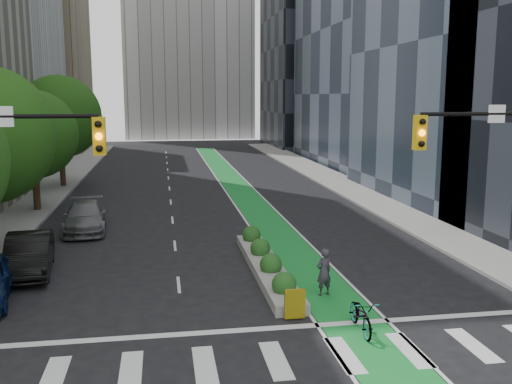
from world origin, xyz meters
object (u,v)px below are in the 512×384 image
object	(u,v)px
cyclist	(324,272)
parked_car_left_far	(85,217)
parked_car_left_mid	(29,254)
bicycle	(361,315)
median_planter	(266,264)

from	to	relation	value
cyclist	parked_car_left_far	size ratio (longest dim) A/B	0.33
cyclist	parked_car_left_far	distance (m)	15.75
parked_car_left_mid	parked_car_left_far	size ratio (longest dim) A/B	0.93
bicycle	parked_car_left_mid	distance (m)	14.12
median_planter	parked_car_left_mid	xyz separation A→B (m)	(-9.81, 1.47, 0.45)
median_planter	parked_car_left_mid	bearing A→B (deg)	171.49
median_planter	parked_car_left_mid	distance (m)	9.93
median_planter	cyclist	distance (m)	3.54
bicycle	parked_car_left_mid	world-z (taller)	parked_car_left_mid
median_planter	bicycle	xyz separation A→B (m)	(1.84, -6.52, 0.18)
cyclist	parked_car_left_mid	bearing A→B (deg)	-43.31
parked_car_left_far	bicycle	bearing A→B (deg)	-60.76
median_planter	parked_car_left_far	world-z (taller)	parked_car_left_far
median_planter	parked_car_left_mid	world-z (taller)	parked_car_left_mid
parked_car_left_mid	cyclist	bearing A→B (deg)	-28.70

